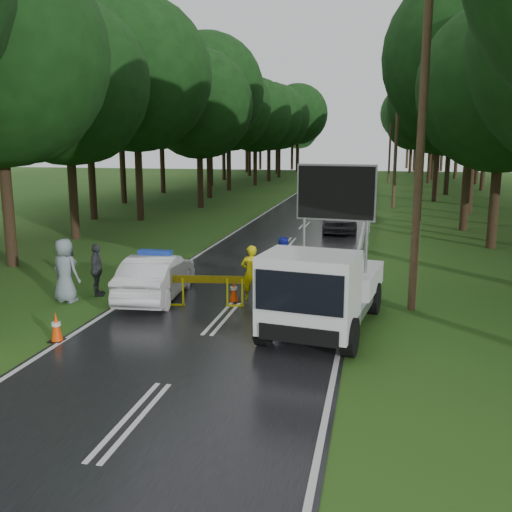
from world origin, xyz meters
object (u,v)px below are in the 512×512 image
(work_truck, at_px, (322,289))
(queue_car_third, at_px, (342,192))
(officer, at_px, (251,273))
(queue_car_first, at_px, (340,217))
(queue_car_second, at_px, (339,200))
(queue_car_fourth, at_px, (361,187))
(barrier, at_px, (205,283))
(civilian, at_px, (285,265))
(police_sedan, at_px, (156,277))

(work_truck, distance_m, queue_car_third, 31.76)
(officer, xyz_separation_m, queue_car_first, (1.74, 14.38, -0.10))
(queue_car_first, xyz_separation_m, queue_car_second, (-0.64, 8.85, -0.01))
(queue_car_second, distance_m, queue_car_third, 6.00)
(work_truck, distance_m, officer, 3.48)
(queue_car_third, bearing_deg, officer, -95.90)
(officer, relative_size, queue_car_fourth, 0.39)
(officer, relative_size, queue_car_second, 0.33)
(work_truck, relative_size, queue_car_third, 0.94)
(work_truck, bearing_deg, queue_car_second, 101.13)
(queue_car_fourth, bearing_deg, work_truck, -84.43)
(work_truck, bearing_deg, officer, 142.33)
(barrier, bearing_deg, queue_car_first, 70.49)
(civilian, distance_m, queue_car_fourth, 34.25)
(officer, distance_m, queue_car_third, 29.24)
(work_truck, relative_size, civilian, 2.99)
(officer, height_order, queue_car_second, officer)
(queue_car_first, distance_m, queue_car_third, 14.87)
(civilian, relative_size, queue_car_fourth, 0.41)
(civilian, distance_m, queue_car_first, 13.41)
(work_truck, xyz_separation_m, barrier, (-3.59, 1.49, -0.42))
(barrier, bearing_deg, queue_car_second, 75.85)
(queue_car_first, height_order, queue_car_third, queue_car_third)
(queue_car_second, bearing_deg, barrier, -88.69)
(officer, distance_m, queue_car_first, 14.48)
(officer, relative_size, queue_car_first, 0.38)
(barrier, relative_size, queue_car_first, 0.51)
(work_truck, distance_m, queue_car_fourth, 37.72)
(queue_car_first, bearing_deg, civilian, -97.22)
(civilian, xyz_separation_m, queue_car_fourth, (1.34, 34.23, -0.18))
(barrier, relative_size, queue_car_second, 0.44)
(work_truck, relative_size, barrier, 2.42)
(queue_car_second, height_order, queue_car_third, queue_car_third)
(work_truck, bearing_deg, civilian, 121.94)
(police_sedan, distance_m, queue_car_third, 29.95)
(barrier, bearing_deg, officer, 31.62)
(police_sedan, bearing_deg, civilian, -164.25)
(police_sedan, relative_size, work_truck, 0.79)
(barrier, distance_m, queue_car_first, 15.65)
(queue_car_third, bearing_deg, queue_car_fourth, 73.43)
(queue_car_first, relative_size, queue_car_fourth, 1.00)
(barrier, distance_m, queue_car_third, 30.30)
(queue_car_second, bearing_deg, police_sedan, -92.95)
(police_sedan, relative_size, queue_car_third, 0.74)
(barrier, xyz_separation_m, queue_car_first, (2.91, 15.38, 0.05))
(queue_car_first, bearing_deg, queue_car_second, 90.56)
(barrier, relative_size, officer, 1.32)
(work_truck, height_order, queue_car_first, work_truck)
(queue_car_third, height_order, queue_car_fourth, queue_car_third)
(barrier, xyz_separation_m, queue_car_fourth, (3.40, 36.23, 0.02))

